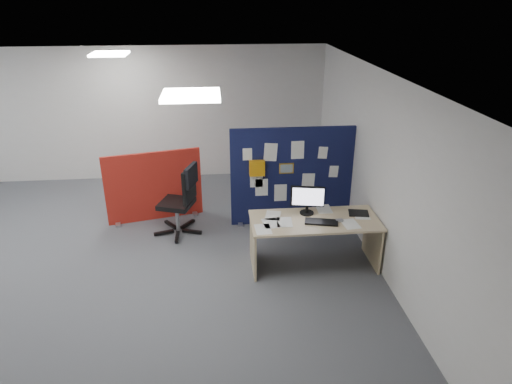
{
  "coord_description": "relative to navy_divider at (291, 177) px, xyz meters",
  "views": [
    {
      "loc": [
        2.22,
        -5.76,
        3.67
      ],
      "look_at": [
        2.79,
        0.22,
        1.0
      ],
      "focal_mm": 32.0,
      "sensor_mm": 36.0,
      "label": 1
    }
  ],
  "objects": [
    {
      "name": "keyboard",
      "position": [
        0.19,
        -1.46,
        -0.1
      ],
      "size": [
        0.48,
        0.28,
        0.02
      ],
      "primitive_type": "cube",
      "rotation": [
        0.0,
        0.0,
        -0.24
      ],
      "color": "black",
      "rests_on": "main_desk"
    },
    {
      "name": "main_desk",
      "position": [
        0.12,
        -1.31,
        -0.28
      ],
      "size": [
        1.8,
        0.8,
        0.73
      ],
      "color": "tan",
      "rests_on": "floor"
    },
    {
      "name": "ceiling",
      "position": [
        -3.46,
        -1.16,
        1.86
      ],
      "size": [
        9.0,
        7.0,
        0.02
      ],
      "primitive_type": "cube",
      "color": "white",
      "rests_on": "wall_back"
    },
    {
      "name": "office_chair",
      "position": [
        -1.77,
        -0.24,
        -0.17
      ],
      "size": [
        0.78,
        0.75,
        1.18
      ],
      "rotation": [
        0.0,
        0.0,
        -0.33
      ],
      "color": "black",
      "rests_on": "floor"
    },
    {
      "name": "wall_right",
      "position": [
        1.04,
        -1.16,
        0.51
      ],
      "size": [
        0.02,
        7.0,
        2.7
      ],
      "primitive_type": "cube",
      "color": "silver",
      "rests_on": "floor"
    },
    {
      "name": "ceiling_lights",
      "position": [
        -3.13,
        -0.49,
        1.83
      ],
      "size": [
        4.1,
        4.1,
        0.04
      ],
      "color": "white",
      "rests_on": "ceiling"
    },
    {
      "name": "mouse",
      "position": [
        0.45,
        -1.44,
        -0.09
      ],
      "size": [
        0.1,
        0.07,
        0.03
      ],
      "primitive_type": "cube",
      "rotation": [
        0.0,
        0.0,
        0.06
      ],
      "color": "#A1A1A6",
      "rests_on": "main_desk"
    },
    {
      "name": "paper_tray",
      "position": [
        0.78,
        -1.23,
        -0.1
      ],
      "size": [
        0.32,
        0.27,
        0.01
      ],
      "primitive_type": "cube",
      "rotation": [
        0.0,
        0.0,
        -0.2
      ],
      "color": "black",
      "rests_on": "main_desk"
    },
    {
      "name": "floor",
      "position": [
        -3.46,
        -1.16,
        -0.84
      ],
      "size": [
        9.0,
        9.0,
        0.0
      ],
      "primitive_type": "plane",
      "color": "#4C4E53",
      "rests_on": "ground"
    },
    {
      "name": "red_divider",
      "position": [
        -2.29,
        0.35,
        -0.24
      ],
      "size": [
        1.6,
        0.41,
        1.22
      ],
      "rotation": [
        0.0,
        0.0,
        0.23
      ],
      "color": "#AE2416",
      "rests_on": "floor"
    },
    {
      "name": "monitor_main",
      "position": [
        0.04,
        -1.16,
        0.13
      ],
      "size": [
        0.48,
        0.2,
        0.42
      ],
      "rotation": [
        0.0,
        0.0,
        -0.19
      ],
      "color": "black",
      "rests_on": "main_desk"
    },
    {
      "name": "desk_papers",
      "position": [
        -0.03,
        -1.34,
        -0.11
      ],
      "size": [
        1.69,
        0.83,
        0.0
      ],
      "color": "white",
      "rests_on": "main_desk"
    },
    {
      "name": "wall_back",
      "position": [
        -3.46,
        2.34,
        0.51
      ],
      "size": [
        9.0,
        0.02,
        2.7
      ],
      "primitive_type": "cube",
      "color": "silver",
      "rests_on": "floor"
    },
    {
      "name": "navy_divider",
      "position": [
        0.0,
        0.0,
        0.0
      ],
      "size": [
        2.03,
        0.3,
        1.68
      ],
      "color": "black",
      "rests_on": "floor"
    }
  ]
}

